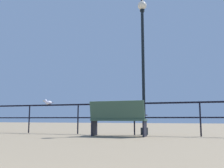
# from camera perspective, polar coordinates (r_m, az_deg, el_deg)

# --- Properties ---
(pier_railing) EXTENTS (23.20, 0.05, 0.99)m
(pier_railing) POSITION_cam_1_polar(r_m,az_deg,el_deg) (7.80, 5.13, -6.20)
(pier_railing) COLOR black
(pier_railing) RESTS_ON ground_plane
(bench_near_left) EXTENTS (1.61, 0.62, 1.00)m
(bench_near_left) POSITION_cam_1_polar(r_m,az_deg,el_deg) (7.18, 1.29, -7.55)
(bench_near_left) COLOR #355341
(bench_near_left) RESTS_ON ground_plane
(lamppost_center) EXTENTS (0.29, 0.29, 4.52)m
(lamppost_center) POSITION_cam_1_polar(r_m,az_deg,el_deg) (8.24, 7.11, 7.05)
(lamppost_center) COLOR black
(lamppost_center) RESTS_ON ground_plane
(seagull_on_rail) EXTENTS (0.32, 0.27, 0.17)m
(seagull_on_rail) POSITION_cam_1_polar(r_m,az_deg,el_deg) (9.03, -14.44, -4.08)
(seagull_on_rail) COLOR white
(seagull_on_rail) RESTS_ON pier_railing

